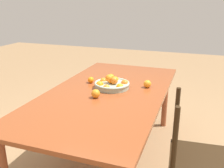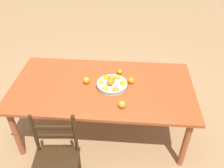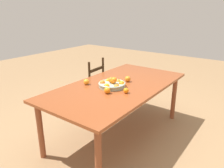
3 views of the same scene
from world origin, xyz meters
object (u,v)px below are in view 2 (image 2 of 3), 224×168
Objects in this scene: dining_table at (102,91)px; orange_loose_1 at (86,80)px; orange_loose_3 at (120,72)px; orange_loose_0 at (122,104)px; chair_near_window at (56,163)px; fruit_bowl at (112,84)px; orange_loose_2 at (131,80)px.

orange_loose_1 is at bearing -10.79° from dining_table.
orange_loose_3 is at bearing -126.84° from dining_table.
dining_table is at bearing 53.16° from orange_loose_3.
dining_table is at bearing -54.65° from orange_loose_0.
orange_loose_0 is at bearing 95.10° from orange_loose_3.
dining_table is 0.94m from chair_near_window.
chair_near_window is at bearing 78.57° from orange_loose_1.
fruit_bowl is 4.64× the size of orange_loose_2.
orange_loose_2 is (-0.22, -0.09, -0.00)m from fruit_bowl.
orange_loose_1 reaches higher than orange_loose_0.
dining_table is at bearing 169.21° from orange_loose_1.
fruit_bowl reaches higher than orange_loose_2.
chair_near_window is at bearing 52.86° from orange_loose_2.
chair_near_window reaches higher than orange_loose_3.
chair_near_window reaches higher than orange_loose_0.
fruit_bowl is 5.45× the size of orange_loose_3.
chair_near_window is 12.30× the size of orange_loose_0.
chair_near_window is at bearing 63.13° from orange_loose_3.
orange_loose_1 is at bearing -41.27° from orange_loose_0.
orange_loose_2 is at bearing -166.86° from dining_table.
fruit_bowl is 0.30m from orange_loose_1.
orange_loose_1 reaches higher than orange_loose_2.
orange_loose_0 is at bearing 125.35° from dining_table.
orange_loose_2 is at bearing 48.26° from chair_near_window.
orange_loose_1 is 1.04× the size of orange_loose_2.
dining_table is 27.53× the size of orange_loose_0.
orange_loose_3 is at bearing 58.53° from chair_near_window.
orange_loose_2 is (-0.09, -0.42, -0.00)m from orange_loose_0.
chair_near_window is 1.27m from orange_loose_3.
dining_table is 26.57× the size of orange_loose_1.
dining_table is 0.16m from fruit_bowl.
chair_near_window is (0.36, 0.84, -0.24)m from dining_table.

